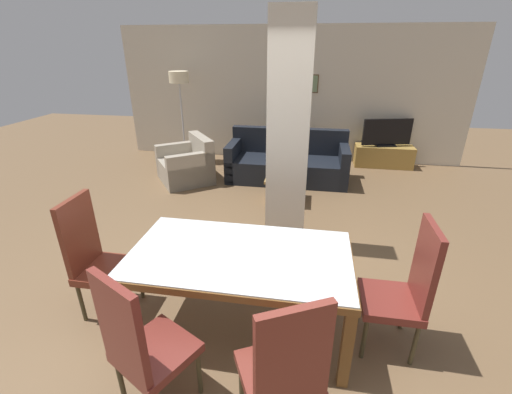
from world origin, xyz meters
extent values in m
plane|color=brown|center=(0.00, 0.00, 0.00)|extent=(18.00, 18.00, 0.00)
cube|color=beige|center=(0.00, 5.10, 1.35)|extent=(7.20, 0.06, 2.70)
cube|color=brown|center=(0.35, 5.06, 1.60)|extent=(0.44, 0.02, 0.36)
cube|color=gray|center=(0.35, 5.04, 1.60)|extent=(0.40, 0.01, 0.32)
cube|color=beige|center=(0.26, 1.47, 1.35)|extent=(0.46, 0.30, 2.70)
cube|color=brown|center=(0.00, -0.48, 0.72)|extent=(1.84, 0.06, 0.06)
cube|color=brown|center=(0.00, 0.48, 0.72)|extent=(1.84, 0.06, 0.06)
cube|color=brown|center=(-0.89, 0.00, 0.72)|extent=(0.06, 0.90, 0.06)
cube|color=brown|center=(0.89, 0.00, 0.72)|extent=(0.06, 0.90, 0.06)
cube|color=silver|center=(0.00, 0.00, 0.76)|extent=(1.82, 1.00, 0.01)
cube|color=brown|center=(-0.87, -0.46, 0.35)|extent=(0.08, 0.08, 0.69)
cube|color=brown|center=(0.87, -0.46, 0.35)|extent=(0.08, 0.08, 0.69)
cube|color=brown|center=(-0.87, 0.46, 0.35)|extent=(0.08, 0.08, 0.69)
cube|color=brown|center=(0.87, 0.46, 0.35)|extent=(0.08, 0.08, 0.69)
cube|color=maroon|center=(0.41, -0.82, 0.44)|extent=(0.62, 0.62, 0.07)
cube|color=maroon|center=(0.51, -1.00, 0.81)|extent=(0.41, 0.24, 0.68)
cylinder|color=#433B25|center=(0.16, -0.73, 0.20)|extent=(0.04, 0.04, 0.41)
cylinder|color=#433B25|center=(0.50, -0.56, 0.20)|extent=(0.04, 0.04, 0.41)
cube|color=maroon|center=(-1.25, 0.00, 0.44)|extent=(0.46, 0.46, 0.07)
cube|color=maroon|center=(-1.45, 0.00, 0.81)|extent=(0.05, 0.44, 0.68)
cylinder|color=#433B25|center=(-1.06, 0.19, 0.20)|extent=(0.04, 0.04, 0.41)
cylinder|color=#433B25|center=(-1.06, -0.19, 0.20)|extent=(0.04, 0.04, 0.41)
cylinder|color=#433B25|center=(-1.44, 0.19, 0.20)|extent=(0.04, 0.04, 0.41)
cylinder|color=#433B25|center=(-1.44, -0.19, 0.20)|extent=(0.04, 0.04, 0.41)
cube|color=maroon|center=(-0.41, -0.78, 0.44)|extent=(0.62, 0.62, 0.07)
cube|color=maroon|center=(-0.51, -0.96, 0.81)|extent=(0.41, 0.25, 0.68)
cylinder|color=#433B25|center=(-0.49, -0.53, 0.20)|extent=(0.04, 0.04, 0.41)
cylinder|color=#433B25|center=(-0.16, -0.70, 0.20)|extent=(0.04, 0.04, 0.41)
cylinder|color=#433B25|center=(-0.67, -0.86, 0.20)|extent=(0.04, 0.04, 0.41)
cube|color=maroon|center=(1.23, 0.00, 0.44)|extent=(0.46, 0.46, 0.07)
cube|color=maroon|center=(1.44, 0.00, 0.81)|extent=(0.05, 0.44, 0.68)
cylinder|color=#433B25|center=(1.04, -0.19, 0.20)|extent=(0.04, 0.04, 0.41)
cylinder|color=#433B25|center=(1.04, 0.19, 0.20)|extent=(0.04, 0.04, 0.41)
cylinder|color=#433B25|center=(1.42, -0.19, 0.20)|extent=(0.04, 0.04, 0.41)
cylinder|color=#433B25|center=(1.42, 0.19, 0.20)|extent=(0.04, 0.04, 0.41)
cube|color=black|center=(0.09, 3.72, 0.21)|extent=(2.18, 0.92, 0.42)
cube|color=black|center=(0.09, 4.09, 0.66)|extent=(2.18, 0.18, 0.48)
cube|color=black|center=(1.10, 3.72, 0.34)|extent=(0.16, 0.92, 0.68)
cube|color=black|center=(-0.91, 3.72, 0.34)|extent=(0.16, 0.92, 0.68)
cube|color=#A19785|center=(-1.76, 3.35, 0.20)|extent=(1.24, 1.26, 0.40)
cube|color=#A19785|center=(-1.49, 3.55, 0.60)|extent=(0.70, 0.86, 0.41)
cube|color=#A19785|center=(-1.52, 3.03, 0.31)|extent=(0.77, 0.62, 0.63)
cube|color=#A19785|center=(-1.99, 3.67, 0.31)|extent=(0.77, 0.62, 0.63)
cube|color=#9F7C43|center=(0.12, 2.76, 0.39)|extent=(0.56, 0.56, 0.04)
cube|color=#9F7C43|center=(0.12, 2.76, 0.19)|extent=(0.48, 0.48, 0.37)
cylinder|color=#B2B7BC|center=(0.09, 2.60, 0.50)|extent=(0.08, 0.08, 0.17)
cylinder|color=#B2B7BC|center=(0.09, 2.60, 0.61)|extent=(0.03, 0.03, 0.06)
cylinder|color=#B7B7BC|center=(0.09, 2.60, 0.65)|extent=(0.03, 0.03, 0.01)
cube|color=#A47E39|center=(2.00, 4.82, 0.22)|extent=(1.15, 0.40, 0.44)
cube|color=black|center=(2.00, 4.82, 0.45)|extent=(0.44, 0.30, 0.03)
cube|color=black|center=(2.00, 4.82, 0.73)|extent=(0.98, 0.30, 0.52)
cylinder|color=#B7B7BC|center=(-2.19, 4.51, 0.01)|extent=(0.35, 0.35, 0.02)
cylinder|color=#B7B7BC|center=(-2.19, 4.51, 0.82)|extent=(0.04, 0.04, 1.61)
cylinder|color=beige|center=(-2.19, 4.51, 1.74)|extent=(0.39, 0.39, 0.22)
camera|label=1|loc=(0.53, -2.32, 2.34)|focal=24.00mm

